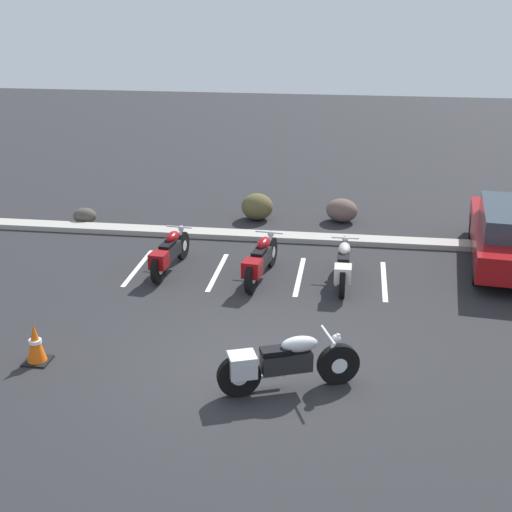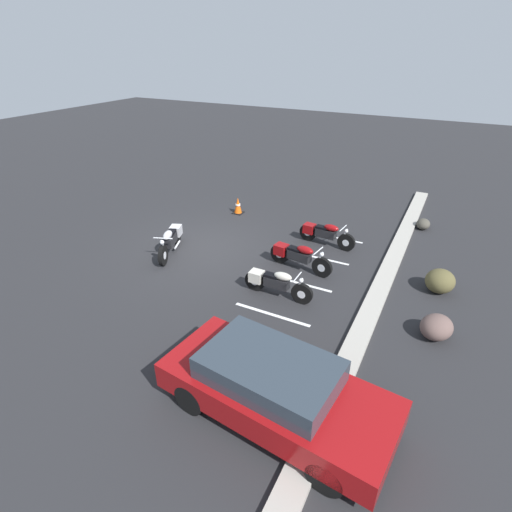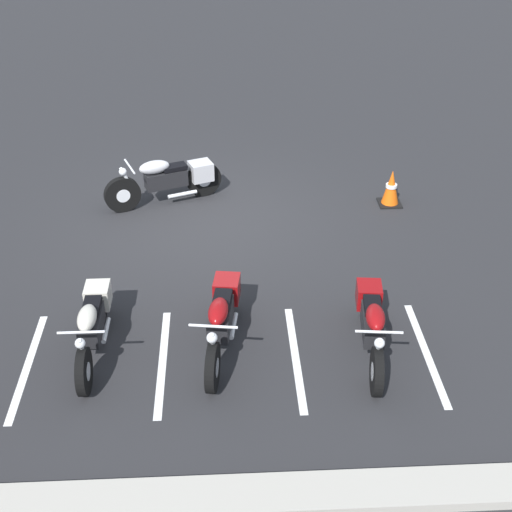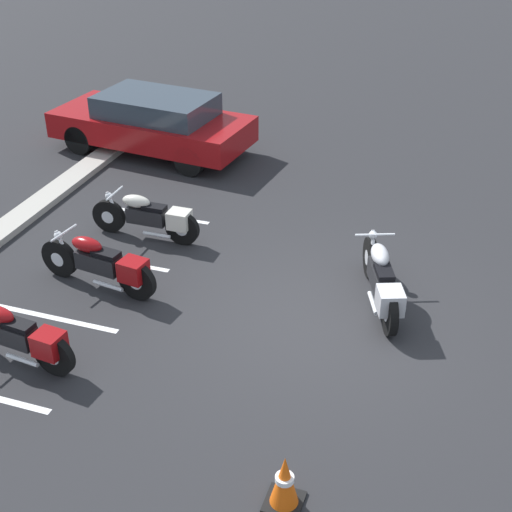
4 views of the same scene
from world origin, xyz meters
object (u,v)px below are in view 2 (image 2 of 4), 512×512
(motorcycle_silver_featured, at_px, (171,239))
(traffic_cone, at_px, (238,206))
(landscape_rock_1, at_px, (423,224))
(parked_bike_1, at_px, (297,256))
(car_red, at_px, (274,387))
(parked_bike_2, at_px, (275,282))
(parked_bike_0, at_px, (324,233))
(landscape_rock_0, at_px, (440,281))
(landscape_rock_2, at_px, (436,327))

(motorcycle_silver_featured, relative_size, traffic_cone, 3.10)
(motorcycle_silver_featured, relative_size, landscape_rock_1, 3.52)
(motorcycle_silver_featured, distance_m, parked_bike_1, 4.20)
(car_red, relative_size, landscape_rock_1, 7.66)
(car_red, relative_size, traffic_cone, 6.76)
(parked_bike_1, bearing_deg, parked_bike_2, -81.63)
(parked_bike_0, distance_m, landscape_rock_0, 4.03)
(motorcycle_silver_featured, distance_m, parked_bike_0, 5.14)
(parked_bike_1, distance_m, parked_bike_2, 1.66)
(car_red, xyz_separation_m, traffic_cone, (-8.32, -5.49, -0.37))
(parked_bike_2, height_order, car_red, car_red)
(parked_bike_2, distance_m, landscape_rock_0, 4.60)
(landscape_rock_2, bearing_deg, traffic_cone, -119.91)
(motorcycle_silver_featured, height_order, car_red, car_red)
(landscape_rock_0, bearing_deg, parked_bike_0, -108.97)
(landscape_rock_0, distance_m, landscape_rock_1, 4.35)
(parked_bike_0, xyz_separation_m, parked_bike_2, (3.60, -0.18, -0.00))
(motorcycle_silver_featured, xyz_separation_m, traffic_cone, (-3.94, 0.29, -0.14))
(landscape_rock_1, xyz_separation_m, traffic_cone, (1.82, -6.88, 0.12))
(motorcycle_silver_featured, bearing_deg, landscape_rock_1, 107.66)
(motorcycle_silver_featured, xyz_separation_m, parked_bike_0, (-2.82, 4.30, -0.03))
(parked_bike_0, height_order, parked_bike_1, parked_bike_1)
(motorcycle_silver_featured, bearing_deg, parked_bike_1, 81.07)
(motorcycle_silver_featured, height_order, landscape_rock_1, motorcycle_silver_featured)
(parked_bike_2, bearing_deg, landscape_rock_1, 64.99)
(parked_bike_1, relative_size, car_red, 0.47)
(parked_bike_0, bearing_deg, parked_bike_1, -89.61)
(motorcycle_silver_featured, relative_size, landscape_rock_2, 2.53)
(car_red, distance_m, landscape_rock_0, 6.35)
(parked_bike_0, bearing_deg, traffic_cone, 170.50)
(parked_bike_2, bearing_deg, car_red, -65.13)
(motorcycle_silver_featured, xyz_separation_m, landscape_rock_2, (0.63, 8.24, -0.16))
(parked_bike_2, bearing_deg, parked_bike_0, 87.15)
(motorcycle_silver_featured, relative_size, parked_bike_2, 1.03)
(landscape_rock_2, bearing_deg, landscape_rock_1, -170.54)
(landscape_rock_0, xyz_separation_m, landscape_rock_2, (2.14, 0.13, -0.04))
(landscape_rock_0, bearing_deg, parked_bike_1, -81.10)
(landscape_rock_2, relative_size, traffic_cone, 1.23)
(landscape_rock_1, bearing_deg, parked_bike_2, -25.07)
(parked_bike_0, distance_m, traffic_cone, 4.16)
(parked_bike_0, relative_size, parked_bike_2, 1.01)
(parked_bike_1, height_order, parked_bike_2, parked_bike_1)
(landscape_rock_1, bearing_deg, motorcycle_silver_featured, -51.26)
(parked_bike_0, height_order, landscape_rock_2, parked_bike_0)
(landscape_rock_1, height_order, traffic_cone, traffic_cone)
(car_red, bearing_deg, landscape_rock_2, 62.94)
(parked_bike_0, xyz_separation_m, car_red, (7.20, 1.48, 0.26))
(landscape_rock_2, bearing_deg, car_red, -33.19)
(landscape_rock_1, bearing_deg, traffic_cone, -75.22)
(landscape_rock_0, relative_size, landscape_rock_1, 1.39)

